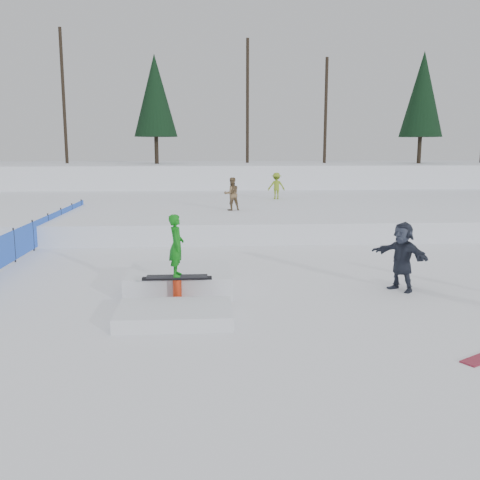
{
  "coord_description": "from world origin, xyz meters",
  "views": [
    {
      "loc": [
        -0.46,
        -12.4,
        3.6
      ],
      "look_at": [
        0.5,
        2.0,
        1.1
      ],
      "focal_mm": 40.0,
      "sensor_mm": 36.0,
      "label": 1
    }
  ],
  "objects": [
    {
      "name": "ground",
      "position": [
        0.0,
        0.0,
        0.0
      ],
      "size": [
        120.0,
        120.0,
        0.0
      ],
      "primitive_type": "plane",
      "color": "white"
    },
    {
      "name": "jib_rail_feature",
      "position": [
        -1.11,
        0.22,
        0.3
      ],
      "size": [
        2.6,
        4.4,
        2.11
      ],
      "color": "white",
      "rests_on": "ground"
    },
    {
      "name": "snow_midrise",
      "position": [
        0.0,
        16.0,
        0.4
      ],
      "size": [
        50.0,
        18.0,
        0.8
      ],
      "primitive_type": "cube",
      "color": "white",
      "rests_on": "ground"
    },
    {
      "name": "treeline",
      "position": [
        6.18,
        28.28,
        7.45
      ],
      "size": [
        40.24,
        4.22,
        10.5
      ],
      "color": "black",
      "rests_on": "snow_berm"
    },
    {
      "name": "walker_olive",
      "position": [
        0.77,
        11.6,
        1.54
      ],
      "size": [
        0.84,
        0.73,
        1.48
      ],
      "primitive_type": "imported",
      "rotation": [
        0.0,
        0.0,
        3.4
      ],
      "color": "brown",
      "rests_on": "snow_midrise"
    },
    {
      "name": "walker_ygreen",
      "position": [
        3.49,
        16.79,
        1.52
      ],
      "size": [
        0.96,
        0.58,
        1.45
      ],
      "primitive_type": "imported",
      "rotation": [
        0.0,
        0.0,
        3.19
      ],
      "color": "olive",
      "rests_on": "snow_midrise"
    },
    {
      "name": "snow_berm",
      "position": [
        0.0,
        30.0,
        1.2
      ],
      "size": [
        60.0,
        14.0,
        2.4
      ],
      "primitive_type": "cube",
      "color": "white",
      "rests_on": "ground"
    },
    {
      "name": "safety_fence",
      "position": [
        -6.5,
        6.6,
        0.55
      ],
      "size": [
        0.05,
        16.0,
        1.1
      ],
      "color": "blue",
      "rests_on": "ground"
    },
    {
      "name": "spectator_dark",
      "position": [
        4.52,
        0.54,
        0.88
      ],
      "size": [
        1.35,
        1.65,
        1.77
      ],
      "primitive_type": "imported",
      "rotation": [
        0.0,
        0.0,
        -0.98
      ],
      "color": "#272C3B",
      "rests_on": "ground"
    }
  ]
}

